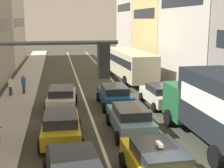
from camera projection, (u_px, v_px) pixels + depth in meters
sidewalk_left at (24, 86)px, 28.53m from camera, size 2.60×64.00×0.14m
lane_stripe_left at (79, 84)px, 29.39m from camera, size 0.16×60.00×0.01m
lane_stripe_right at (115, 83)px, 29.97m from camera, size 0.16×60.00×0.01m
building_row_right at (185, 15)px, 33.55m from camera, size 7.20×43.90×14.23m
traffic_light_pole at (26, 109)px, 7.63m from camera, size 3.58×0.38×5.50m
removalist_box_truck at (217, 105)px, 14.94m from camera, size 2.78×7.73×3.58m
taxi_centre_lane_front at (157, 163)px, 11.51m from camera, size 2.15×4.35×1.66m
sedan_centre_lane_second at (130, 119)px, 16.71m from camera, size 2.07×4.30×1.49m
wagon_left_lane_second at (61, 126)px, 15.59m from camera, size 2.14×4.34×1.49m
hatchback_centre_lane_third at (114, 95)px, 21.94m from camera, size 2.07×4.31×1.49m
sedan_left_lane_third at (62, 97)px, 21.34m from camera, size 2.30×4.41×1.49m
sedan_right_lane_behind_truck at (160, 95)px, 22.02m from camera, size 2.15×4.34×1.49m
bus_mid_queue_primary at (129, 62)px, 31.33m from camera, size 3.19×10.61×2.90m
pedestrian_near_kerb at (10, 85)px, 24.45m from camera, size 0.34×0.53×1.66m
pedestrian_mid_sidewalk at (24, 83)px, 25.15m from camera, size 0.34×0.54×1.66m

